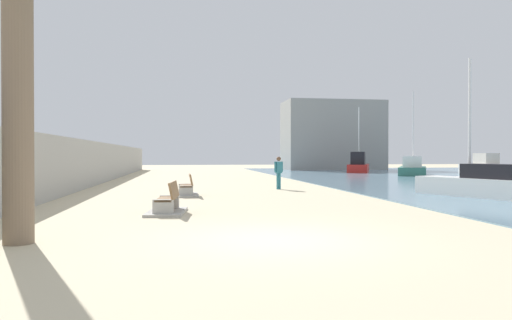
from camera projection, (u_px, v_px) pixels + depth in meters
ground_plane at (217, 185)px, 27.65m from camera, size 120.00×120.00×0.00m
seawall at (85, 164)px, 26.49m from camera, size 0.80×64.00×2.62m
bench_near at (167, 206)px, 14.40m from camera, size 1.31×2.20×0.98m
bench_far at (186, 191)px, 20.59m from camera, size 1.13×2.12×0.98m
person_walking at (279, 170)px, 24.56m from camera, size 0.50×0.29×1.73m
boat_distant at (482, 167)px, 41.79m from camera, size 2.39×5.55×1.95m
boat_nearest at (478, 184)px, 19.72m from camera, size 3.14×5.39×5.94m
boat_outer at (413, 168)px, 41.60m from camera, size 5.29×7.19×7.57m
boat_far_right at (358, 165)px, 48.57m from camera, size 4.31×6.39×6.86m
harbor_building at (332, 136)px, 57.78m from camera, size 12.00×6.00×8.46m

